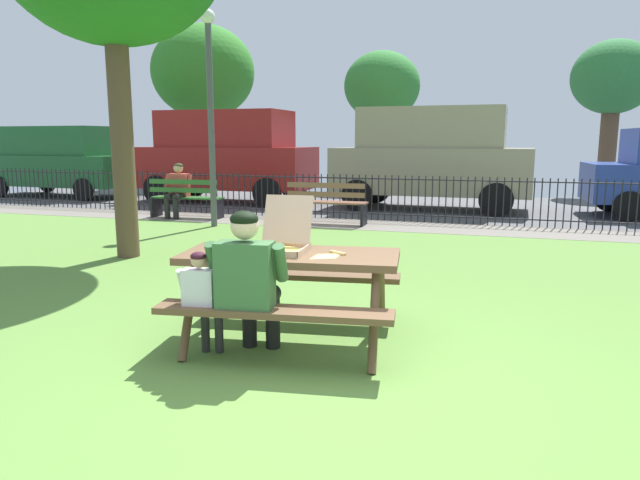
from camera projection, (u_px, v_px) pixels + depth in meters
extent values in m
cube|color=#5B8639|center=(389.00, 306.00, 6.03)|extent=(28.00, 12.45, 0.02)
cube|color=slate|center=(442.00, 228.00, 11.22)|extent=(28.00, 1.40, 0.01)
cube|color=#515154|center=(457.00, 207.00, 14.83)|extent=(28.00, 6.26, 0.01)
cube|color=brown|center=(290.00, 256.00, 4.83)|extent=(1.89, 1.00, 0.06)
cube|color=brown|center=(273.00, 312.00, 4.30)|extent=(1.82, 0.52, 0.05)
cube|color=brown|center=(304.00, 275.00, 5.46)|extent=(1.82, 0.52, 0.05)
cylinder|color=brown|center=(189.00, 311.00, 4.61)|extent=(0.13, 0.44, 0.74)
cylinder|color=brown|center=(223.00, 285.00, 5.42)|extent=(0.13, 0.44, 0.74)
cylinder|color=brown|center=(374.00, 320.00, 4.37)|extent=(0.13, 0.44, 0.74)
cylinder|color=brown|center=(381.00, 292.00, 5.18)|extent=(0.13, 0.44, 0.74)
cube|color=tan|center=(280.00, 252.00, 4.82)|extent=(0.45, 0.45, 0.01)
cube|color=silver|center=(280.00, 251.00, 4.82)|extent=(0.42, 0.42, 0.00)
cube|color=tan|center=(273.00, 253.00, 4.62)|extent=(0.43, 0.04, 0.04)
cube|color=tan|center=(287.00, 244.00, 5.02)|extent=(0.43, 0.04, 0.04)
cube|color=tan|center=(257.00, 248.00, 4.87)|extent=(0.04, 0.43, 0.04)
cube|color=tan|center=(304.00, 250.00, 4.77)|extent=(0.04, 0.43, 0.04)
cube|color=tan|center=(288.00, 219.00, 4.99)|extent=(0.44, 0.19, 0.40)
cylinder|color=tan|center=(280.00, 251.00, 4.82)|extent=(0.36, 0.36, 0.01)
cylinder|color=#EAC653|center=(280.00, 250.00, 4.82)|extent=(0.33, 0.33, 0.00)
pyramid|color=#F8D871|center=(326.00, 255.00, 4.68)|extent=(0.27, 0.30, 0.01)
cube|color=tan|center=(338.00, 253.00, 4.77)|extent=(0.16, 0.12, 0.02)
cylinder|color=black|center=(249.00, 321.00, 4.79)|extent=(0.12, 0.12, 0.44)
cylinder|color=black|center=(241.00, 298.00, 4.55)|extent=(0.21, 0.44, 0.15)
cylinder|color=black|center=(273.00, 322.00, 4.76)|extent=(0.12, 0.12, 0.44)
cylinder|color=black|center=(266.00, 300.00, 4.51)|extent=(0.21, 0.44, 0.15)
cube|color=#386638|center=(245.00, 277.00, 4.29)|extent=(0.45, 0.28, 0.52)
cylinder|color=#386638|center=(213.00, 260.00, 4.36)|extent=(0.12, 0.22, 0.31)
cylinder|color=#386638|center=(281.00, 263.00, 4.27)|extent=(0.12, 0.22, 0.31)
sphere|color=beige|center=(245.00, 226.00, 4.24)|extent=(0.21, 0.21, 0.21)
ellipsoid|color=black|center=(244.00, 219.00, 4.22)|extent=(0.21, 0.20, 0.12)
cylinder|color=#2B2B2B|center=(205.00, 325.00, 4.67)|extent=(0.07, 0.07, 0.44)
cylinder|color=#2B2B2B|center=(199.00, 301.00, 4.51)|extent=(0.12, 0.25, 0.09)
cylinder|color=#2B2B2B|center=(219.00, 326.00, 4.65)|extent=(0.07, 0.07, 0.44)
cylinder|color=#2B2B2B|center=(213.00, 302.00, 4.50)|extent=(0.12, 0.25, 0.09)
cube|color=silver|center=(199.00, 289.00, 4.36)|extent=(0.26, 0.16, 0.30)
cylinder|color=silver|center=(182.00, 279.00, 4.41)|extent=(0.07, 0.13, 0.18)
cylinder|color=silver|center=(219.00, 281.00, 4.36)|extent=(0.07, 0.13, 0.18)
sphere|color=tan|center=(199.00, 260.00, 4.34)|extent=(0.12, 0.12, 0.12)
ellipsoid|color=#361321|center=(198.00, 256.00, 4.33)|extent=(0.12, 0.12, 0.07)
cylinder|color=black|center=(447.00, 180.00, 11.73)|extent=(23.73, 0.03, 0.03)
cylinder|color=black|center=(445.00, 216.00, 11.86)|extent=(23.73, 0.03, 0.03)
cylinder|color=black|center=(0.00, 186.00, 15.18)|extent=(0.02, 0.02, 0.97)
cylinder|color=black|center=(5.00, 187.00, 15.14)|extent=(0.02, 0.02, 0.97)
cylinder|color=black|center=(9.00, 187.00, 15.10)|extent=(0.02, 0.02, 0.97)
cylinder|color=black|center=(13.00, 187.00, 15.06)|extent=(0.02, 0.02, 0.97)
cylinder|color=black|center=(17.00, 187.00, 15.02)|extent=(0.02, 0.02, 0.97)
cylinder|color=black|center=(22.00, 187.00, 14.97)|extent=(0.02, 0.02, 0.97)
cylinder|color=black|center=(26.00, 187.00, 14.93)|extent=(0.02, 0.02, 0.97)
cylinder|color=black|center=(30.00, 187.00, 14.89)|extent=(0.02, 0.02, 0.97)
cylinder|color=black|center=(35.00, 188.00, 14.85)|extent=(0.02, 0.02, 0.97)
cylinder|color=black|center=(39.00, 188.00, 14.81)|extent=(0.02, 0.02, 0.97)
cylinder|color=black|center=(44.00, 188.00, 14.77)|extent=(0.02, 0.02, 0.97)
cylinder|color=black|center=(48.00, 188.00, 14.73)|extent=(0.02, 0.02, 0.97)
cylinder|color=black|center=(53.00, 188.00, 14.69)|extent=(0.02, 0.02, 0.97)
cylinder|color=black|center=(57.00, 188.00, 14.64)|extent=(0.02, 0.02, 0.97)
cylinder|color=black|center=(62.00, 188.00, 14.60)|extent=(0.02, 0.02, 0.97)
cylinder|color=black|center=(66.00, 188.00, 14.56)|extent=(0.02, 0.02, 0.97)
cylinder|color=black|center=(71.00, 189.00, 14.52)|extent=(0.02, 0.02, 0.97)
cylinder|color=black|center=(76.00, 189.00, 14.48)|extent=(0.02, 0.02, 0.97)
cylinder|color=black|center=(80.00, 189.00, 14.44)|extent=(0.02, 0.02, 0.97)
cylinder|color=black|center=(85.00, 189.00, 14.40)|extent=(0.02, 0.02, 0.97)
cylinder|color=black|center=(90.00, 189.00, 14.36)|extent=(0.02, 0.02, 0.97)
cylinder|color=black|center=(94.00, 189.00, 14.31)|extent=(0.02, 0.02, 0.97)
cylinder|color=black|center=(99.00, 189.00, 14.27)|extent=(0.02, 0.02, 0.97)
cylinder|color=black|center=(104.00, 190.00, 14.23)|extent=(0.02, 0.02, 0.97)
cylinder|color=black|center=(109.00, 190.00, 14.19)|extent=(0.02, 0.02, 0.97)
cylinder|color=black|center=(114.00, 190.00, 14.15)|extent=(0.02, 0.02, 0.97)
cylinder|color=black|center=(118.00, 190.00, 14.11)|extent=(0.02, 0.02, 0.97)
cylinder|color=black|center=(123.00, 190.00, 14.07)|extent=(0.02, 0.02, 0.97)
cylinder|color=black|center=(128.00, 190.00, 14.03)|extent=(0.02, 0.02, 0.97)
cylinder|color=black|center=(133.00, 190.00, 13.98)|extent=(0.02, 0.02, 0.97)
cylinder|color=black|center=(138.00, 191.00, 13.94)|extent=(0.02, 0.02, 0.97)
cylinder|color=black|center=(143.00, 191.00, 13.90)|extent=(0.02, 0.02, 0.97)
cylinder|color=black|center=(148.00, 191.00, 13.86)|extent=(0.02, 0.02, 0.97)
cylinder|color=black|center=(153.00, 191.00, 13.82)|extent=(0.02, 0.02, 0.97)
cylinder|color=black|center=(159.00, 191.00, 13.78)|extent=(0.02, 0.02, 0.97)
cylinder|color=black|center=(164.00, 191.00, 13.74)|extent=(0.02, 0.02, 0.97)
cylinder|color=black|center=(169.00, 192.00, 13.70)|extent=(0.02, 0.02, 0.97)
cylinder|color=black|center=(174.00, 192.00, 13.65)|extent=(0.02, 0.02, 0.97)
cylinder|color=black|center=(179.00, 192.00, 13.61)|extent=(0.02, 0.02, 0.97)
cylinder|color=black|center=(185.00, 192.00, 13.57)|extent=(0.02, 0.02, 0.97)
cylinder|color=black|center=(190.00, 192.00, 13.53)|extent=(0.02, 0.02, 0.97)
cylinder|color=black|center=(195.00, 192.00, 13.49)|extent=(0.02, 0.02, 0.97)
cylinder|color=black|center=(201.00, 193.00, 13.45)|extent=(0.02, 0.02, 0.97)
cylinder|color=black|center=(206.00, 193.00, 13.41)|extent=(0.02, 0.02, 0.97)
cylinder|color=black|center=(211.00, 193.00, 13.37)|extent=(0.02, 0.02, 0.97)
cylinder|color=black|center=(217.00, 193.00, 13.32)|extent=(0.02, 0.02, 0.97)
cylinder|color=black|center=(222.00, 193.00, 13.28)|extent=(0.02, 0.02, 0.97)
cylinder|color=black|center=(228.00, 193.00, 13.24)|extent=(0.02, 0.02, 0.97)
cylinder|color=black|center=(233.00, 194.00, 13.20)|extent=(0.02, 0.02, 0.97)
cylinder|color=black|center=(239.00, 194.00, 13.16)|extent=(0.02, 0.02, 0.97)
cylinder|color=black|center=(245.00, 194.00, 13.12)|extent=(0.02, 0.02, 0.97)
cylinder|color=black|center=(250.00, 194.00, 13.08)|extent=(0.02, 0.02, 0.97)
cylinder|color=black|center=(256.00, 194.00, 13.04)|extent=(0.02, 0.02, 0.97)
cylinder|color=black|center=(262.00, 194.00, 12.99)|extent=(0.02, 0.02, 0.97)
cylinder|color=black|center=(268.00, 195.00, 12.95)|extent=(0.02, 0.02, 0.97)
cylinder|color=black|center=(273.00, 195.00, 12.91)|extent=(0.02, 0.02, 0.97)
cylinder|color=black|center=(279.00, 195.00, 12.87)|extent=(0.02, 0.02, 0.97)
cylinder|color=black|center=(285.00, 195.00, 12.83)|extent=(0.02, 0.02, 0.97)
cylinder|color=black|center=(291.00, 195.00, 12.79)|extent=(0.02, 0.02, 0.97)
cylinder|color=black|center=(297.00, 195.00, 12.75)|extent=(0.02, 0.02, 0.97)
cylinder|color=black|center=(303.00, 196.00, 12.71)|extent=(0.02, 0.02, 0.97)
cylinder|color=black|center=(309.00, 196.00, 12.66)|extent=(0.02, 0.02, 0.97)
cylinder|color=black|center=(315.00, 196.00, 12.62)|extent=(0.02, 0.02, 0.97)
cylinder|color=black|center=(321.00, 196.00, 12.58)|extent=(0.02, 0.02, 0.97)
cylinder|color=black|center=(328.00, 196.00, 12.54)|extent=(0.02, 0.02, 0.97)
cylinder|color=black|center=(334.00, 197.00, 12.50)|extent=(0.02, 0.02, 0.97)
cylinder|color=black|center=(340.00, 197.00, 12.46)|extent=(0.02, 0.02, 0.97)
cylinder|color=black|center=(346.00, 197.00, 12.42)|extent=(0.02, 0.02, 0.97)
cylinder|color=black|center=(353.00, 197.00, 12.38)|extent=(0.02, 0.02, 0.97)
cylinder|color=black|center=(359.00, 197.00, 12.34)|extent=(0.02, 0.02, 0.97)
cylinder|color=black|center=(365.00, 198.00, 12.29)|extent=(0.02, 0.02, 0.97)
cylinder|color=black|center=(372.00, 198.00, 12.25)|extent=(0.02, 0.02, 0.97)
cylinder|color=black|center=(378.00, 198.00, 12.21)|extent=(0.02, 0.02, 0.97)
cylinder|color=black|center=(385.00, 198.00, 12.17)|extent=(0.02, 0.02, 0.97)
cylinder|color=black|center=(392.00, 198.00, 12.13)|extent=(0.02, 0.02, 0.97)
cylinder|color=black|center=(398.00, 199.00, 12.09)|extent=(0.02, 0.02, 0.97)
cylinder|color=black|center=(405.00, 199.00, 12.05)|extent=(0.02, 0.02, 0.97)
cylinder|color=black|center=(412.00, 199.00, 12.01)|extent=(0.02, 0.02, 0.97)
cylinder|color=black|center=(418.00, 199.00, 11.96)|extent=(0.02, 0.02, 0.97)
cylinder|color=black|center=(425.00, 199.00, 11.92)|extent=(0.02, 0.02, 0.97)
cylinder|color=black|center=(432.00, 200.00, 11.88)|extent=(0.02, 0.02, 0.97)
cylinder|color=black|center=(439.00, 200.00, 11.84)|extent=(0.02, 0.02, 0.97)
cylinder|color=black|center=(446.00, 200.00, 11.80)|extent=(0.02, 0.02, 0.97)
cylinder|color=black|center=(453.00, 200.00, 11.76)|extent=(0.02, 0.02, 0.97)
cylinder|color=black|center=(460.00, 200.00, 11.72)|extent=(0.02, 0.02, 0.97)
cylinder|color=black|center=(467.00, 201.00, 11.68)|extent=(0.02, 0.02, 0.97)
cylinder|color=black|center=(474.00, 201.00, 11.63)|extent=(0.02, 0.02, 0.97)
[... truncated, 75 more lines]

